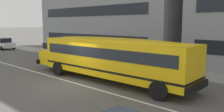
{
  "coord_description": "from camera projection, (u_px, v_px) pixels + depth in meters",
  "views": [
    {
      "loc": [
        11.34,
        -8.73,
        3.73
      ],
      "look_at": [
        2.25,
        0.95,
        1.86
      ],
      "focal_mm": 37.08,
      "sensor_mm": 36.0,
      "label": 1
    }
  ],
  "objects": [
    {
      "name": "sidewalk_far",
      "position": [
        147.0,
        67.0,
        20.08
      ],
      "size": [
        120.0,
        3.0,
        0.01
      ],
      "primitive_type": "cube",
      "color": "gray",
      "rests_on": "ground_plane"
    },
    {
      "name": "parked_car_beige_far_corner",
      "position": [
        55.0,
        50.0,
        25.07
      ],
      "size": [
        3.95,
        1.98,
        1.64
      ],
      "rotation": [
        0.0,
        0.0,
        -0.03
      ],
      "color": "#C1B28E",
      "rests_on": "ground_plane"
    },
    {
      "name": "ground_plane",
      "position": [
        76.0,
        83.0,
        14.51
      ],
      "size": [
        400.0,
        400.0,
        0.0
      ],
      "primitive_type": "plane",
      "color": "#54514F"
    },
    {
      "name": "school_bus",
      "position": [
        109.0,
        55.0,
        14.87
      ],
      "size": [
        12.8,
        3.04,
        2.85
      ],
      "rotation": [
        0.0,
        0.0,
        3.17
      ],
      "color": "yellow",
      "rests_on": "ground_plane"
    },
    {
      "name": "parked_car_white_under_tree",
      "position": [
        3.0,
        43.0,
        33.65
      ],
      "size": [
        3.96,
        2.0,
        1.64
      ],
      "rotation": [
        0.0,
        0.0,
        0.04
      ],
      "color": "silver",
      "rests_on": "ground_plane"
    },
    {
      "name": "lane_centreline",
      "position": [
        76.0,
        83.0,
        14.51
      ],
      "size": [
        110.0,
        0.16,
        0.01
      ],
      "primitive_type": "cube",
      "color": "silver",
      "rests_on": "ground_plane"
    }
  ]
}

